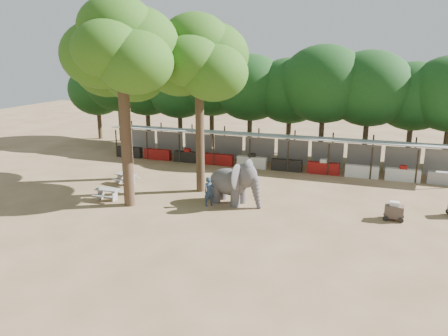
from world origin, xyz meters
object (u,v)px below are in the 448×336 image
(yard_tree_center, at_px, (120,48))
(cart_front, at_px, (394,211))
(elephant, at_px, (235,182))
(yard_tree_left, at_px, (123,63))
(yard_tree_back, at_px, (198,59))
(picnic_table_far, at_px, (126,177))
(handler, at_px, (209,192))
(picnic_table_near, at_px, (108,193))

(yard_tree_center, bearing_deg, cart_front, 9.24)
(cart_front, bearing_deg, elephant, -174.40)
(yard_tree_left, xyz_separation_m, cart_front, (18.16, -2.54, -7.68))
(yard_tree_left, relative_size, yard_tree_back, 0.97)
(picnic_table_far, bearing_deg, elephant, 1.71)
(handler, bearing_deg, elephant, -13.74)
(elephant, bearing_deg, yard_tree_back, 160.84)
(elephant, bearing_deg, handler, -133.90)
(yard_tree_center, height_order, elephant, yard_tree_center)
(elephant, bearing_deg, yard_tree_center, -148.28)
(yard_tree_center, height_order, cart_front, yard_tree_center)
(elephant, xyz_separation_m, picnic_table_far, (-8.44, 1.39, -0.88))
(yard_tree_back, relative_size, handler, 6.38)
(yard_tree_left, height_order, elephant, yard_tree_left)
(picnic_table_near, distance_m, picnic_table_far, 3.44)
(yard_tree_left, xyz_separation_m, picnic_table_far, (0.60, -1.46, -7.72))
(yard_tree_center, xyz_separation_m, picnic_table_far, (-2.40, 3.54, -8.73))
(yard_tree_back, xyz_separation_m, picnic_table_far, (-5.40, -0.46, -8.06))
(yard_tree_center, bearing_deg, picnic_table_near, 173.88)
(yard_tree_back, bearing_deg, handler, -57.74)
(handler, bearing_deg, cart_front, -41.17)
(yard_tree_left, relative_size, cart_front, 9.78)
(yard_tree_back, bearing_deg, picnic_table_far, -175.12)
(yard_tree_left, distance_m, cart_front, 19.88)
(yard_tree_back, height_order, cart_front, yard_tree_back)
(handler, distance_m, picnic_table_far, 7.49)
(yard_tree_left, bearing_deg, picnic_table_far, -67.65)
(picnic_table_near, xyz_separation_m, cart_front, (16.82, 2.29, 0.05))
(yard_tree_center, distance_m, elephant, 10.13)
(yard_tree_left, distance_m, picnic_table_near, 9.21)
(yard_tree_left, height_order, yard_tree_center, yard_tree_center)
(yard_tree_center, distance_m, picnic_table_near, 8.90)
(yard_tree_back, bearing_deg, cart_front, -7.20)
(handler, relative_size, cart_front, 1.58)
(yard_tree_left, relative_size, elephant, 3.01)
(yard_tree_left, distance_m, handler, 11.27)
(yard_tree_left, bearing_deg, elephant, -17.48)
(yard_tree_back, height_order, elephant, yard_tree_back)
(yard_tree_left, relative_size, yard_tree_center, 0.92)
(cart_front, bearing_deg, handler, -169.80)
(picnic_table_far, xyz_separation_m, cart_front, (17.56, -1.07, 0.04))
(handler, bearing_deg, yard_tree_back, 74.53)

